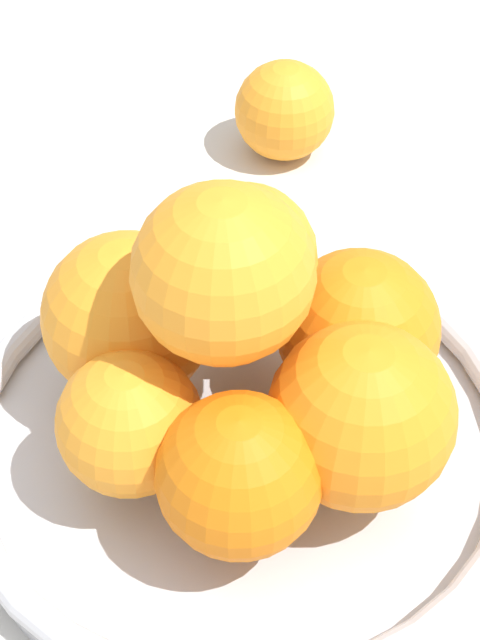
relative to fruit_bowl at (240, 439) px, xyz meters
The scene contains 4 objects.
ground_plane 0.01m from the fruit_bowl, ahead, with size 4.00×4.00×0.00m, color beige.
fruit_bowl is the anchor object (origin of this frame).
orange_pile 0.07m from the fruit_bowl, 112.47° to the right, with size 0.18×0.19×0.14m.
stray_orange 0.26m from the fruit_bowl, 29.35° to the right, with size 0.06×0.06×0.06m, color orange.
Camera 1 is at (-0.30, 0.13, 0.43)m, focal length 60.00 mm.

